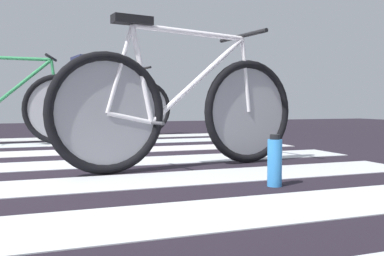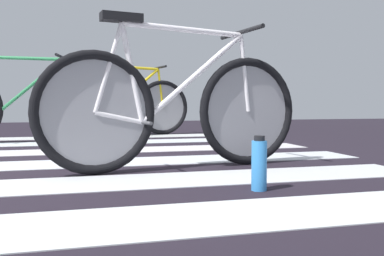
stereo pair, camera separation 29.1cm
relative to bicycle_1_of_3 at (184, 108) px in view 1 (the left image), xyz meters
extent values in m
cube|color=silver|center=(-1.14, 1.16, -0.38)|extent=(5.20, 0.44, 0.00)
cube|color=silver|center=(-1.03, 1.95, -0.38)|extent=(5.20, 0.44, 0.00)
cube|color=silver|center=(-1.20, 2.68, -0.38)|extent=(5.20, 0.44, 0.00)
torus|color=black|center=(-0.50, -0.08, -0.03)|extent=(0.72, 0.17, 0.72)
torus|color=black|center=(0.51, 0.09, -0.03)|extent=(0.72, 0.17, 0.72)
cylinder|color=gray|center=(-0.50, -0.08, -0.03)|extent=(0.60, 0.11, 0.61)
cylinder|color=gray|center=(0.51, 0.09, -0.03)|extent=(0.60, 0.11, 0.61)
cylinder|color=white|center=(0.05, 0.01, 0.48)|extent=(0.80, 0.17, 0.05)
cylinder|color=white|center=(0.11, 0.02, 0.19)|extent=(0.70, 0.15, 0.59)
cylinder|color=white|center=(-0.28, -0.05, 0.20)|extent=(0.16, 0.06, 0.59)
cylinder|color=white|center=(-0.36, -0.06, -0.06)|extent=(0.29, 0.07, 0.09)
cylinder|color=white|center=(-0.42, -0.07, 0.23)|extent=(0.19, 0.06, 0.53)
cylinder|color=white|center=(0.48, 0.08, 0.22)|extent=(0.09, 0.04, 0.50)
cube|color=black|center=(-0.34, -0.06, 0.52)|extent=(0.25, 0.13, 0.05)
cylinder|color=black|center=(0.45, 0.08, 0.49)|extent=(0.11, 0.52, 0.03)
cylinder|color=#4C4C51|center=(-0.22, -0.04, -0.09)|extent=(0.08, 0.34, 0.02)
torus|color=black|center=(-0.69, 1.93, -0.03)|extent=(0.71, 0.20, 0.72)
cylinder|color=gray|center=(-0.69, 1.93, -0.03)|extent=(0.60, 0.12, 0.61)
cylinder|color=#2E864F|center=(-1.14, 2.02, 0.48)|extent=(0.79, 0.19, 0.05)
cylinder|color=#2E864F|center=(-1.08, 2.01, 0.19)|extent=(0.69, 0.17, 0.59)
cylinder|color=#2E864F|center=(-0.72, 1.94, 0.22)|extent=(0.09, 0.05, 0.50)
cylinder|color=black|center=(-0.75, 1.94, 0.49)|extent=(0.13, 0.52, 0.03)
torus|color=black|center=(-0.54, 2.72, -0.03)|extent=(0.71, 0.20, 0.72)
torus|color=black|center=(0.46, 2.92, -0.03)|extent=(0.71, 0.20, 0.72)
cylinder|color=gray|center=(-0.54, 2.72, -0.03)|extent=(0.60, 0.13, 0.61)
cylinder|color=gray|center=(0.46, 2.92, -0.03)|extent=(0.60, 0.13, 0.61)
cylinder|color=yellow|center=(0.01, 2.83, 0.48)|extent=(0.79, 0.20, 0.05)
cylinder|color=yellow|center=(0.07, 2.84, 0.19)|extent=(0.69, 0.18, 0.59)
cylinder|color=yellow|center=(-0.32, 2.76, 0.20)|extent=(0.16, 0.06, 0.59)
cylinder|color=yellow|center=(-0.40, 2.74, -0.06)|extent=(0.29, 0.08, 0.09)
cylinder|color=yellow|center=(-0.46, 2.73, 0.23)|extent=(0.19, 0.06, 0.53)
cylinder|color=yellow|center=(0.43, 2.92, 0.22)|extent=(0.09, 0.05, 0.50)
cube|color=black|center=(-0.38, 2.75, 0.52)|extent=(0.25, 0.14, 0.05)
cylinder|color=black|center=(0.40, 2.91, 0.49)|extent=(0.13, 0.51, 0.03)
cylinder|color=#4C4C51|center=(-0.26, 2.77, -0.09)|extent=(0.09, 0.34, 0.02)
cylinder|color=brown|center=(-0.38, 2.89, 0.12)|extent=(0.11, 0.11, 0.90)
cylinder|color=brown|center=(-0.32, 2.62, 0.12)|extent=(0.11, 0.11, 0.90)
cube|color=#262B4D|center=(-0.35, 2.75, 0.47)|extent=(0.30, 0.45, 0.28)
cube|color=#274926|center=(-0.31, 2.91, -0.35)|extent=(0.27, 0.15, 0.07)
cube|color=#274926|center=(-0.26, 2.63, -0.35)|extent=(0.27, 0.15, 0.07)
cylinder|color=#368CDF|center=(0.23, -0.73, -0.27)|extent=(0.07, 0.07, 0.24)
cylinder|color=black|center=(0.23, -0.73, -0.14)|extent=(0.05, 0.05, 0.02)
camera|label=1|loc=(-0.86, -2.55, 0.02)|focal=39.40mm
camera|label=2|loc=(-0.57, -2.55, 0.02)|focal=39.40mm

